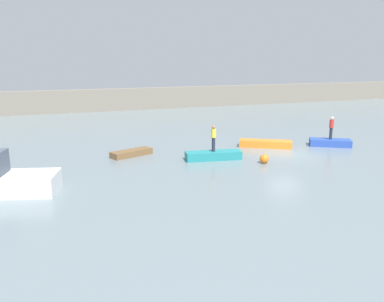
{
  "coord_description": "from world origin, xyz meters",
  "views": [
    {
      "loc": [
        -15.77,
        -23.0,
        6.52
      ],
      "look_at": [
        -6.52,
        1.18,
        0.49
      ],
      "focal_mm": 37.68,
      "sensor_mm": 36.0,
      "label": 1
    }
  ],
  "objects_px": {
    "rowboat_teal": "(213,155)",
    "person_red_shirt": "(331,127)",
    "motorboat": "(0,179)",
    "person_yellow_shirt": "(214,137)",
    "mooring_buoy": "(264,159)",
    "rowboat_blue": "(330,143)",
    "rowboat_brown": "(132,153)",
    "rowboat_orange": "(266,144)"
  },
  "relations": [
    {
      "from": "motorboat",
      "to": "person_yellow_shirt",
      "type": "relative_size",
      "value": 3.16
    },
    {
      "from": "rowboat_teal",
      "to": "rowboat_blue",
      "type": "height_order",
      "value": "rowboat_teal"
    },
    {
      "from": "motorboat",
      "to": "person_yellow_shirt",
      "type": "bearing_deg",
      "value": 10.93
    },
    {
      "from": "rowboat_brown",
      "to": "rowboat_blue",
      "type": "distance_m",
      "value": 14.87
    },
    {
      "from": "rowboat_teal",
      "to": "person_red_shirt",
      "type": "height_order",
      "value": "person_red_shirt"
    },
    {
      "from": "person_yellow_shirt",
      "to": "rowboat_orange",
      "type": "bearing_deg",
      "value": 21.34
    },
    {
      "from": "motorboat",
      "to": "rowboat_brown",
      "type": "relative_size",
      "value": 1.87
    },
    {
      "from": "rowboat_brown",
      "to": "rowboat_teal",
      "type": "height_order",
      "value": "rowboat_teal"
    },
    {
      "from": "motorboat",
      "to": "person_yellow_shirt",
      "type": "distance_m",
      "value": 12.71
    },
    {
      "from": "rowboat_teal",
      "to": "mooring_buoy",
      "type": "bearing_deg",
      "value": -28.68
    },
    {
      "from": "rowboat_blue",
      "to": "mooring_buoy",
      "type": "relative_size",
      "value": 5.16
    },
    {
      "from": "rowboat_blue",
      "to": "mooring_buoy",
      "type": "height_order",
      "value": "mooring_buoy"
    },
    {
      "from": "rowboat_orange",
      "to": "person_red_shirt",
      "type": "bearing_deg",
      "value": 16.21
    },
    {
      "from": "motorboat",
      "to": "person_yellow_shirt",
      "type": "xyz_separation_m",
      "value": [
        12.46,
        2.41,
        0.77
      ]
    },
    {
      "from": "motorboat",
      "to": "rowboat_blue",
      "type": "relative_size",
      "value": 1.82
    },
    {
      "from": "mooring_buoy",
      "to": "rowboat_blue",
      "type": "bearing_deg",
      "value": 20.08
    },
    {
      "from": "rowboat_orange",
      "to": "rowboat_blue",
      "type": "relative_size",
      "value": 1.29
    },
    {
      "from": "motorboat",
      "to": "person_yellow_shirt",
      "type": "height_order",
      "value": "person_yellow_shirt"
    },
    {
      "from": "rowboat_blue",
      "to": "mooring_buoy",
      "type": "distance_m",
      "value": 7.78
    },
    {
      "from": "motorboat",
      "to": "mooring_buoy",
      "type": "relative_size",
      "value": 9.38
    },
    {
      "from": "rowboat_brown",
      "to": "mooring_buoy",
      "type": "distance_m",
      "value": 8.87
    },
    {
      "from": "mooring_buoy",
      "to": "motorboat",
      "type": "bearing_deg",
      "value": -178.57
    },
    {
      "from": "person_red_shirt",
      "to": "rowboat_orange",
      "type": "bearing_deg",
      "value": 164.06
    },
    {
      "from": "person_yellow_shirt",
      "to": "motorboat",
      "type": "bearing_deg",
      "value": -169.07
    },
    {
      "from": "motorboat",
      "to": "rowboat_brown",
      "type": "height_order",
      "value": "motorboat"
    },
    {
      "from": "motorboat",
      "to": "rowboat_teal",
      "type": "bearing_deg",
      "value": 10.93
    },
    {
      "from": "rowboat_brown",
      "to": "rowboat_orange",
      "type": "height_order",
      "value": "rowboat_orange"
    },
    {
      "from": "mooring_buoy",
      "to": "rowboat_brown",
      "type": "bearing_deg",
      "value": 146.37
    },
    {
      "from": "rowboat_brown",
      "to": "person_red_shirt",
      "type": "height_order",
      "value": "person_red_shirt"
    },
    {
      "from": "rowboat_teal",
      "to": "mooring_buoy",
      "type": "xyz_separation_m",
      "value": [
        2.61,
        -2.03,
        0.02
      ]
    },
    {
      "from": "rowboat_teal",
      "to": "rowboat_blue",
      "type": "distance_m",
      "value": 9.93
    },
    {
      "from": "person_yellow_shirt",
      "to": "person_red_shirt",
      "type": "height_order",
      "value": "person_yellow_shirt"
    },
    {
      "from": "rowboat_brown",
      "to": "person_red_shirt",
      "type": "xyz_separation_m",
      "value": [
        14.7,
        -2.24,
        1.27
      ]
    },
    {
      "from": "rowboat_teal",
      "to": "person_yellow_shirt",
      "type": "relative_size",
      "value": 2.12
    },
    {
      "from": "rowboat_teal",
      "to": "person_red_shirt",
      "type": "distance_m",
      "value": 10.01
    },
    {
      "from": "rowboat_orange",
      "to": "person_red_shirt",
      "type": "height_order",
      "value": "person_red_shirt"
    },
    {
      "from": "rowboat_teal",
      "to": "mooring_buoy",
      "type": "relative_size",
      "value": 6.3
    },
    {
      "from": "rowboat_brown",
      "to": "person_yellow_shirt",
      "type": "height_order",
      "value": "person_yellow_shirt"
    },
    {
      "from": "rowboat_teal",
      "to": "person_red_shirt",
      "type": "xyz_separation_m",
      "value": [
        9.91,
        0.64,
        1.2
      ]
    },
    {
      "from": "rowboat_teal",
      "to": "rowboat_orange",
      "type": "xyz_separation_m",
      "value": [
        5.13,
        2.01,
        -0.01
      ]
    },
    {
      "from": "rowboat_blue",
      "to": "person_yellow_shirt",
      "type": "distance_m",
      "value": 10.01
    },
    {
      "from": "rowboat_brown",
      "to": "rowboat_blue",
      "type": "xyz_separation_m",
      "value": [
        14.7,
        -2.24,
        0.05
      ]
    }
  ]
}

